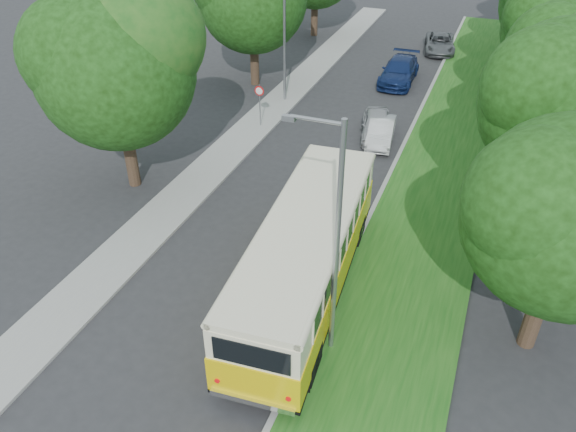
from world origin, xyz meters
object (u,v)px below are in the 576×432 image
at_px(vintage_bus, 306,258).
at_px(car_blue, 399,71).
at_px(lamppost_far, 283,34).
at_px(car_grey, 440,43).
at_px(car_silver, 377,125).
at_px(car_white, 381,132).
at_px(lamppost_near, 334,238).

distance_m(vintage_bus, car_blue, 22.23).
distance_m(lamppost_far, car_grey, 15.73).
xyz_separation_m(car_silver, car_white, (0.38, -0.54, -0.07)).
distance_m(car_white, car_blue, 9.33).
height_order(lamppost_near, vintage_bus, lamppost_near).
relative_size(vintage_bus, car_grey, 2.37).
bearing_deg(car_white, vintage_bus, -95.78).
relative_size(car_blue, car_grey, 1.13).
bearing_deg(lamppost_near, lamppost_far, 115.71).
distance_m(lamppost_far, car_white, 8.55).
height_order(car_blue, car_grey, car_blue).
bearing_deg(car_blue, car_grey, 76.87).
distance_m(vintage_bus, car_silver, 13.49).
bearing_deg(car_silver, vintage_bus, -100.11).
distance_m(lamppost_near, vintage_bus, 3.82).
relative_size(lamppost_far, car_white, 2.01).
bearing_deg(lamppost_near, car_grey, 92.39).
bearing_deg(lamppost_far, car_white, -26.15).
relative_size(vintage_bus, car_white, 2.95).
xyz_separation_m(vintage_bus, car_blue, (-1.33, 22.17, -0.87)).
xyz_separation_m(lamppost_near, vintage_bus, (-1.56, 2.16, -2.74)).
height_order(lamppost_near, car_blue, lamppost_near).
relative_size(lamppost_far, car_grey, 1.62).
xyz_separation_m(lamppost_near, car_blue, (-2.89, 24.34, -3.61)).
bearing_deg(car_silver, car_blue, 80.88).
height_order(vintage_bus, car_silver, vintage_bus).
height_order(lamppost_far, car_white, lamppost_far).
relative_size(lamppost_far, vintage_bus, 0.68).
xyz_separation_m(car_blue, car_grey, (1.56, 7.51, -0.11)).
height_order(lamppost_near, car_grey, lamppost_near).
bearing_deg(vintage_bus, car_white, 87.23).
bearing_deg(lamppost_far, car_silver, -23.63).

